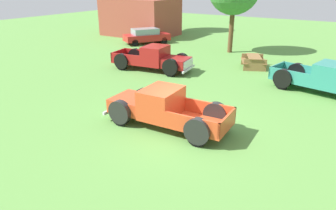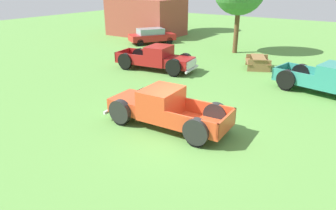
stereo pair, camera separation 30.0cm
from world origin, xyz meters
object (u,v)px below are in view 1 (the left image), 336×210
Objects in this scene: sedan_distant_a at (146,36)px; picnic_table at (254,60)px; pickup_truck_behind_right at (156,59)px; pickup_truck_foreground at (160,108)px; pickup_truck_behind_left at (331,80)px.

sedan_distant_a is 1.89× the size of picnic_table.
pickup_truck_behind_right is at bearing -141.48° from picnic_table.
pickup_truck_foreground is at bearing -51.86° from sedan_distant_a.
picnic_table is (0.30, 10.36, -0.22)m from pickup_truck_foreground.
picnic_table is at bearing 38.52° from pickup_truck_behind_right.
pickup_truck_foreground is at bearing -91.68° from picnic_table.
pickup_truck_foreground is at bearing -54.33° from pickup_truck_behind_right.
pickup_truck_foreground is 17.03m from sedan_distant_a.
pickup_truck_behind_right is 9.11m from sedan_distant_a.
pickup_truck_behind_right reaches higher than sedan_distant_a.
pickup_truck_foreground is 0.93× the size of pickup_truck_behind_left.
sedan_distant_a reaches higher than picnic_table.
picnic_table is at bearing 148.52° from pickup_truck_behind_left.
pickup_truck_behind_left is 1.02× the size of pickup_truck_behind_right.
pickup_truck_behind_left reaches higher than sedan_distant_a.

